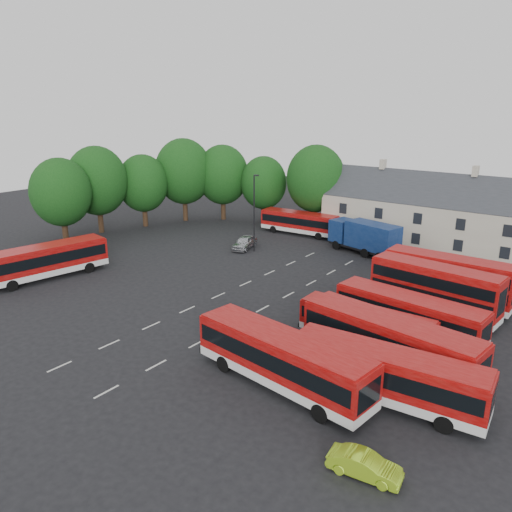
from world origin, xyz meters
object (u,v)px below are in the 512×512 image
Objects in this scene: bus_west at (46,259)px; lime_car at (365,465)px; bus_row_a at (282,356)px; box_truck at (365,236)px; lamppost at (254,211)px; bus_dd_south at (435,287)px; silver_car at (244,243)px.

lime_car is at bearing -90.75° from bus_west.
bus_row_a is 30.50m from box_truck.
lamppost is at bearing 37.12° from lime_car.
lime_car is (15.87, -33.35, -1.54)m from box_truck.
bus_dd_south is at bearing -58.10° from bus_west.
box_truck is at bearing 14.33° from silver_car.
bus_west reaches higher than silver_car.
bus_west is at bearing -129.01° from silver_car.
box_truck is at bearing 17.36° from lime_car.
silver_car is 1.29× the size of lime_car.
bus_row_a reaches higher than silver_car.
silver_car is at bearing 38.64° from lime_car.
bus_dd_south is at bearing -28.29° from silver_car.
bus_row_a is at bearing -62.00° from silver_car.
lime_car is (3.69, -20.60, -1.85)m from bus_dd_south.
box_truck is 13.06m from lamppost.
lime_car is (7.44, -4.04, -1.49)m from bus_row_a.
box_truck reaches higher than silver_car.
bus_dd_south reaches higher than lime_car.
lamppost reaches higher than bus_dd_south.
bus_row_a is 1.37× the size of lamppost.
bus_dd_south reaches higher than bus_row_a.
bus_row_a is 2.76× the size of silver_car.
bus_dd_south is 1.17× the size of box_truck.
bus_row_a is 29.94m from bus_west.
silver_car is at bearing -15.39° from bus_west.
box_truck is 14.13m from silver_car.
silver_car is (9.12, 20.16, -1.26)m from bus_west.
bus_dd_south reaches higher than box_truck.
lamppost is at bearing -19.23° from bus_west.
lamppost is at bearing -133.62° from box_truck.
silver_car is (-20.73, 22.49, -1.30)m from bus_row_a.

